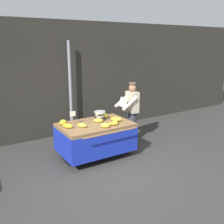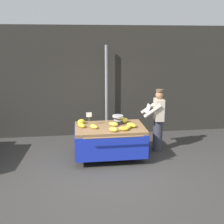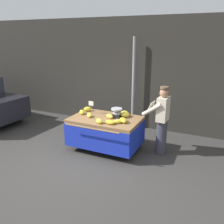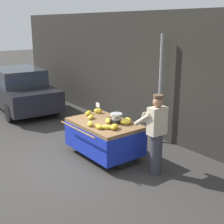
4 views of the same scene
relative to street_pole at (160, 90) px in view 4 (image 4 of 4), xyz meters
name	(u,v)px [view 4 (image 4 of 4)]	position (x,y,z in m)	size (l,w,h in m)	color
ground_plane	(63,164)	(-0.35, -2.72, -1.42)	(60.00, 60.00, 0.00)	#383533
back_wall	(160,76)	(-0.35, 0.32, 0.29)	(16.00, 0.24, 3.41)	#2D2B26
street_pole	(160,90)	(0.00, 0.00, 0.00)	(0.09, 0.09, 2.84)	gray
banana_cart	(104,131)	(-0.11, -1.72, -0.78)	(1.77, 1.33, 0.86)	olive
weighing_scale	(116,118)	(0.12, -1.54, -0.44)	(0.28, 0.28, 0.24)	black
price_sign	(98,106)	(-0.62, -1.54, -0.31)	(0.14, 0.01, 0.34)	#997A51
banana_bunch_0	(128,120)	(0.25, -1.30, -0.50)	(0.15, 0.22, 0.12)	yellow
banana_bunch_1	(91,117)	(-0.52, -1.82, -0.51)	(0.12, 0.24, 0.10)	yellow
banana_bunch_2	(90,124)	(-0.07, -2.13, -0.50)	(0.13, 0.21, 0.11)	yellow
banana_bunch_3	(98,111)	(-0.82, -1.40, -0.50)	(0.15, 0.22, 0.12)	yellow
banana_bunch_4	(99,126)	(0.19, -2.09, -0.51)	(0.14, 0.24, 0.10)	gold
banana_bunch_5	(108,121)	(-0.01, -1.69, -0.51)	(0.12, 0.24, 0.11)	yellow
banana_bunch_6	(107,127)	(0.32, -1.96, -0.51)	(0.12, 0.26, 0.09)	yellow
banana_bunch_7	(89,113)	(-0.82, -1.69, -0.51)	(0.12, 0.26, 0.11)	yellow
banana_bunch_8	(114,127)	(0.42, -1.84, -0.50)	(0.15, 0.29, 0.11)	gold
banana_bunch_9	(125,122)	(0.32, -1.44, -0.50)	(0.17, 0.24, 0.13)	yellow
vendor_person	(156,134)	(1.24, -1.38, -0.54)	(0.60, 0.54, 1.71)	#383842
parked_car	(21,90)	(-5.33, -1.68, -0.67)	(4.02, 2.00, 1.51)	black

